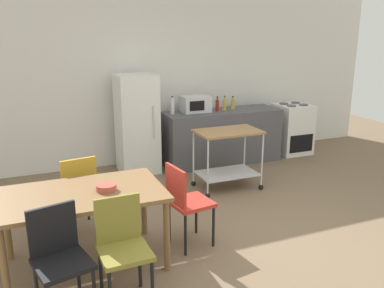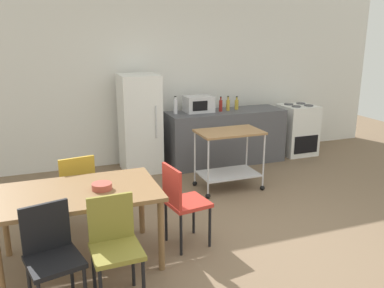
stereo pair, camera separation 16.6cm
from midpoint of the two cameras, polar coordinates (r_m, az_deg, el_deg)
name	(u,v)px [view 1 (the left image)]	position (r m, az deg, el deg)	size (l,w,h in m)	color
ground_plane	(253,240)	(4.56, 7.56, -13.25)	(12.00, 12.00, 0.00)	brown
back_wall	(160,76)	(6.99, -5.27, 9.44)	(8.40, 0.12, 2.90)	silver
kitchen_counter	(222,137)	(6.94, 3.53, 1.04)	(2.00, 0.64, 0.90)	#4C4C51
dining_table	(82,200)	(3.97, -16.29, -7.60)	(1.50, 0.90, 0.75)	brown
chair_black	(59,255)	(3.44, -19.49, -14.48)	(0.48, 0.48, 0.89)	black
chair_red	(186,200)	(4.21, -2.04, -7.82)	(0.46, 0.46, 0.89)	#B72D23
chair_olive	(122,244)	(3.47, -11.14, -13.56)	(0.41, 0.41, 0.89)	olive
chair_mustard	(77,188)	(4.70, -16.77, -5.97)	(0.46, 0.46, 0.89)	gold
stove_oven	(292,129)	(7.69, 13.26, 2.10)	(0.60, 0.61, 0.92)	white
refrigerator	(137,124)	(6.48, -8.46, 2.79)	(0.60, 0.63, 1.55)	white
kitchen_cart	(228,150)	(5.75, 4.21, -0.80)	(0.91, 0.57, 0.85)	olive
bottle_soda	(172,106)	(6.54, -3.49, 5.28)	(0.07, 0.07, 0.29)	silver
microwave	(195,104)	(6.72, -0.25, 5.64)	(0.46, 0.35, 0.26)	silver
bottle_vinegar	(217,105)	(6.78, 2.87, 5.47)	(0.06, 0.06, 0.25)	maroon
bottle_hot_sauce	(224,105)	(6.86, 3.88, 5.54)	(0.06, 0.06, 0.24)	gold
bottle_olive_oil	(233,104)	(6.98, 5.07, 5.62)	(0.07, 0.07, 0.22)	gold
fruit_bowl	(106,187)	(3.91, -13.13, -5.96)	(0.19, 0.19, 0.06)	#B24C3F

